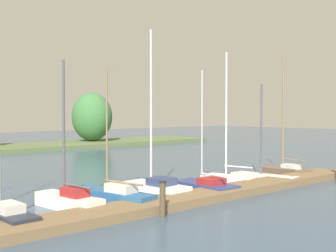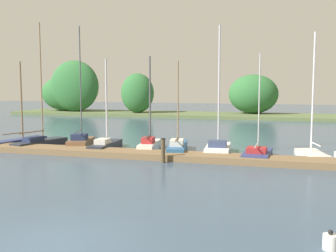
{
  "view_description": "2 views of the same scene",
  "coord_description": "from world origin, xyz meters",
  "px_view_note": "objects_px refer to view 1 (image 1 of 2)",
  "views": [
    {
      "loc": [
        -10.58,
        -0.68,
        3.86
      ],
      "look_at": [
        3.61,
        15.42,
        3.15
      ],
      "focal_mm": 46.55,
      "sensor_mm": 36.0,
      "label": 1
    },
    {
      "loc": [
        5.69,
        -8.76,
        4.13
      ],
      "look_at": [
        -0.69,
        13.63,
        1.72
      ],
      "focal_mm": 42.52,
      "sensor_mm": 36.0,
      "label": 2
    }
  ],
  "objects_px": {
    "sailboat_4": "(67,198)",
    "sailboat_8": "(227,176)",
    "sailboat_6": "(153,186)",
    "sailboat_10": "(285,168)",
    "sailboat_7": "(204,186)",
    "sailboat_9": "(263,175)",
    "mooring_piling_1": "(163,199)",
    "sailboat_3": "(1,212)",
    "sailboat_5": "(110,195)"
  },
  "relations": [
    {
      "from": "sailboat_7",
      "to": "sailboat_8",
      "type": "relative_size",
      "value": 0.83
    },
    {
      "from": "sailboat_6",
      "to": "sailboat_8",
      "type": "height_order",
      "value": "sailboat_6"
    },
    {
      "from": "sailboat_9",
      "to": "sailboat_10",
      "type": "distance_m",
      "value": 2.99
    },
    {
      "from": "sailboat_4",
      "to": "sailboat_5",
      "type": "distance_m",
      "value": 1.91
    },
    {
      "from": "sailboat_9",
      "to": "sailboat_10",
      "type": "bearing_deg",
      "value": -88.86
    },
    {
      "from": "sailboat_6",
      "to": "sailboat_9",
      "type": "distance_m",
      "value": 7.35
    },
    {
      "from": "sailboat_4",
      "to": "mooring_piling_1",
      "type": "relative_size",
      "value": 4.5
    },
    {
      "from": "sailboat_3",
      "to": "sailboat_6",
      "type": "height_order",
      "value": "sailboat_6"
    },
    {
      "from": "sailboat_6",
      "to": "mooring_piling_1",
      "type": "distance_m",
      "value": 4.22
    },
    {
      "from": "sailboat_5",
      "to": "sailboat_8",
      "type": "xyz_separation_m",
      "value": [
        7.76,
        0.25,
        -0.02
      ]
    },
    {
      "from": "mooring_piling_1",
      "to": "sailboat_6",
      "type": "bearing_deg",
      "value": 55.06
    },
    {
      "from": "sailboat_3",
      "to": "sailboat_8",
      "type": "xyz_separation_m",
      "value": [
        12.44,
        0.48,
        -0.03
      ]
    },
    {
      "from": "sailboat_6",
      "to": "sailboat_10",
      "type": "height_order",
      "value": "sailboat_6"
    },
    {
      "from": "sailboat_3",
      "to": "sailboat_4",
      "type": "height_order",
      "value": "sailboat_4"
    },
    {
      "from": "mooring_piling_1",
      "to": "sailboat_9",
      "type": "bearing_deg",
      "value": 15.59
    },
    {
      "from": "sailboat_6",
      "to": "sailboat_7",
      "type": "relative_size",
      "value": 1.3
    },
    {
      "from": "sailboat_9",
      "to": "mooring_piling_1",
      "type": "bearing_deg",
      "value": 96.61
    },
    {
      "from": "sailboat_4",
      "to": "sailboat_8",
      "type": "xyz_separation_m",
      "value": [
        9.66,
        -0.01,
        -0.07
      ]
    },
    {
      "from": "sailboat_7",
      "to": "sailboat_10",
      "type": "distance_m",
      "value": 7.91
    },
    {
      "from": "sailboat_4",
      "to": "sailboat_6",
      "type": "relative_size",
      "value": 0.78
    },
    {
      "from": "sailboat_3",
      "to": "sailboat_9",
      "type": "relative_size",
      "value": 1.07
    },
    {
      "from": "sailboat_3",
      "to": "sailboat_4",
      "type": "distance_m",
      "value": 2.82
    },
    {
      "from": "sailboat_7",
      "to": "sailboat_9",
      "type": "distance_m",
      "value": 4.94
    },
    {
      "from": "sailboat_5",
      "to": "sailboat_8",
      "type": "relative_size",
      "value": 0.79
    },
    {
      "from": "sailboat_5",
      "to": "mooring_piling_1",
      "type": "bearing_deg",
      "value": 170.64
    },
    {
      "from": "sailboat_7",
      "to": "sailboat_9",
      "type": "height_order",
      "value": "sailboat_7"
    },
    {
      "from": "sailboat_5",
      "to": "sailboat_7",
      "type": "distance_m",
      "value": 4.92
    },
    {
      "from": "sailboat_9",
      "to": "sailboat_6",
      "type": "bearing_deg",
      "value": 75.23
    },
    {
      "from": "sailboat_5",
      "to": "sailboat_10",
      "type": "bearing_deg",
      "value": -100.66
    },
    {
      "from": "sailboat_3",
      "to": "sailboat_9",
      "type": "height_order",
      "value": "sailboat_3"
    },
    {
      "from": "sailboat_10",
      "to": "mooring_piling_1",
      "type": "bearing_deg",
      "value": 112.17
    },
    {
      "from": "sailboat_8",
      "to": "mooring_piling_1",
      "type": "bearing_deg",
      "value": 101.76
    },
    {
      "from": "sailboat_3",
      "to": "sailboat_6",
      "type": "distance_m",
      "value": 7.15
    },
    {
      "from": "sailboat_8",
      "to": "sailboat_10",
      "type": "relative_size",
      "value": 0.97
    },
    {
      "from": "sailboat_4",
      "to": "sailboat_6",
      "type": "bearing_deg",
      "value": -99.64
    },
    {
      "from": "sailboat_6",
      "to": "sailboat_5",
      "type": "bearing_deg",
      "value": 88.45
    },
    {
      "from": "sailboat_3",
      "to": "sailboat_5",
      "type": "bearing_deg",
      "value": -90.45
    },
    {
      "from": "sailboat_3",
      "to": "sailboat_7",
      "type": "bearing_deg",
      "value": -96.64
    },
    {
      "from": "sailboat_7",
      "to": "mooring_piling_1",
      "type": "bearing_deg",
      "value": 120.74
    },
    {
      "from": "sailboat_5",
      "to": "sailboat_7",
      "type": "relative_size",
      "value": 0.96
    },
    {
      "from": "sailboat_9",
      "to": "mooring_piling_1",
      "type": "relative_size",
      "value": 4.12
    },
    {
      "from": "sailboat_10",
      "to": "mooring_piling_1",
      "type": "distance_m",
      "value": 13.08
    },
    {
      "from": "sailboat_8",
      "to": "sailboat_10",
      "type": "height_order",
      "value": "sailboat_10"
    },
    {
      "from": "sailboat_6",
      "to": "sailboat_10",
      "type": "xyz_separation_m",
      "value": [
        10.25,
        -0.22,
        0.01
      ]
    },
    {
      "from": "sailboat_4",
      "to": "sailboat_6",
      "type": "height_order",
      "value": "sailboat_6"
    },
    {
      "from": "sailboat_3",
      "to": "sailboat_7",
      "type": "relative_size",
      "value": 0.99
    },
    {
      "from": "sailboat_10",
      "to": "sailboat_8",
      "type": "bearing_deg",
      "value": 94.09
    },
    {
      "from": "sailboat_4",
      "to": "sailboat_8",
      "type": "bearing_deg",
      "value": -98.12
    },
    {
      "from": "sailboat_10",
      "to": "sailboat_9",
      "type": "bearing_deg",
      "value": 107.95
    },
    {
      "from": "sailboat_3",
      "to": "mooring_piling_1",
      "type": "relative_size",
      "value": 4.41
    }
  ]
}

